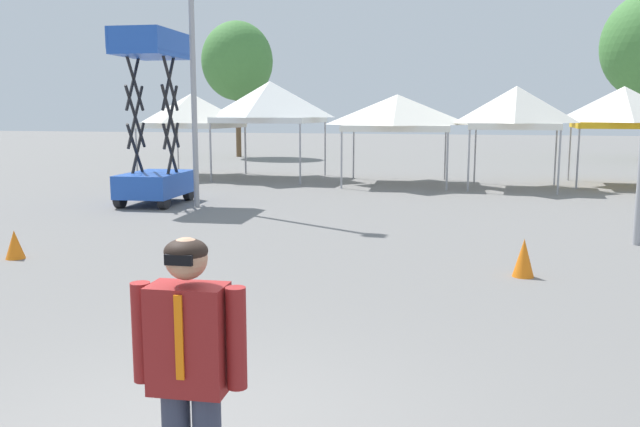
{
  "coord_description": "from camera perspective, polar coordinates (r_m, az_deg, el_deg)",
  "views": [
    {
      "loc": [
        2.05,
        -4.11,
        2.44
      ],
      "look_at": [
        0.26,
        3.05,
        1.3
      ],
      "focal_mm": 37.03,
      "sensor_mm": 36.0,
      "label": 1
    }
  ],
  "objects": [
    {
      "name": "canopy_tent_far_right",
      "position": [
        25.71,
        -11.02,
        8.72
      ],
      "size": [
        3.35,
        3.35,
        3.13
      ],
      "color": "#9E9EA3",
      "rests_on": "ground"
    },
    {
      "name": "canopy_tent_center",
      "position": [
        24.39,
        -4.34,
        9.59
      ],
      "size": [
        3.53,
        3.53,
        3.55
      ],
      "color": "#9E9EA3",
      "rests_on": "ground"
    },
    {
      "name": "canopy_tent_far_left",
      "position": [
        22.64,
        6.69,
        8.66
      ],
      "size": [
        3.76,
        3.76,
        3.02
      ],
      "color": "#9E9EA3",
      "rests_on": "ground"
    },
    {
      "name": "canopy_tent_behind_left",
      "position": [
        22.05,
        16.59,
        8.76
      ],
      "size": [
        2.91,
        2.91,
        3.25
      ],
      "color": "#9E9EA3",
      "rests_on": "ground"
    },
    {
      "name": "canopy_tent_behind_right",
      "position": [
        24.04,
        24.73,
        8.34
      ],
      "size": [
        3.12,
        3.12,
        3.27
      ],
      "color": "#9E9EA3",
      "rests_on": "ground"
    },
    {
      "name": "scissor_lift",
      "position": [
        18.06,
        -14.13,
        4.99
      ],
      "size": [
        1.57,
        2.4,
        4.51
      ],
      "color": "black",
      "rests_on": "ground"
    },
    {
      "name": "person_foreground",
      "position": [
        3.78,
        -11.19,
        -13.23
      ],
      "size": [
        0.65,
        0.27,
        1.78
      ],
      "color": "#33384C",
      "rests_on": "ground"
    },
    {
      "name": "light_pole_near_lift",
      "position": [
        17.47,
        -11.07,
        17.23
      ],
      "size": [
        0.36,
        0.36,
        8.97
      ],
      "color": "#9E9EA3",
      "rests_on": "ground"
    },
    {
      "name": "tree_behind_tents_right",
      "position": [
        36.77,
        -7.17,
        12.93
      ],
      "size": [
        3.84,
        3.84,
        7.27
      ],
      "color": "brown",
      "rests_on": "ground"
    },
    {
      "name": "traffic_cone_lot_center",
      "position": [
        10.3,
        17.2,
        -3.67
      ],
      "size": [
        0.32,
        0.32,
        0.58
      ],
      "primitive_type": "cone",
      "color": "orange",
      "rests_on": "ground"
    },
    {
      "name": "traffic_cone_near_barrier",
      "position": [
        12.18,
        -24.88,
        -2.44
      ],
      "size": [
        0.32,
        0.32,
        0.48
      ],
      "primitive_type": "cone",
      "color": "orange",
      "rests_on": "ground"
    }
  ]
}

